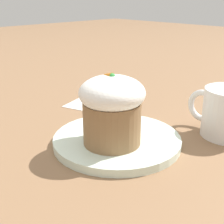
{
  "coord_description": "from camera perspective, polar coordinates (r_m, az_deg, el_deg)",
  "views": [
    {
      "loc": [
        -0.33,
        0.34,
        0.24
      ],
      "look_at": [
        -0.01,
        0.02,
        0.07
      ],
      "focal_mm": 50.0,
      "sensor_mm": 36.0,
      "label": 1
    }
  ],
  "objects": [
    {
      "name": "ground_plane",
      "position": [
        0.53,
        0.91,
        -5.8
      ],
      "size": [
        4.0,
        4.0,
        0.0
      ],
      "primitive_type": "plane",
      "color": "#846042"
    },
    {
      "name": "carrot_cake",
      "position": [
        0.48,
        -0.0,
        0.7
      ],
      "size": [
        0.1,
        0.1,
        0.11
      ],
      "color": "olive",
      "rests_on": "dessert_plate"
    },
    {
      "name": "dessert_plate",
      "position": [
        0.52,
        0.91,
        -5.15
      ],
      "size": [
        0.21,
        0.21,
        0.01
      ],
      "color": "silver",
      "rests_on": "ground_plane"
    },
    {
      "name": "spoon",
      "position": [
        0.53,
        1.55,
        -3.48
      ],
      "size": [
        0.05,
        0.11,
        0.01
      ],
      "color": "#B7B7BC",
      "rests_on": "dessert_plate"
    },
    {
      "name": "paper_napkin",
      "position": [
        0.71,
        -3.05,
        1.45
      ],
      "size": [
        0.14,
        0.13,
        0.0
      ],
      "color": "white",
      "rests_on": "ground_plane"
    }
  ]
}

